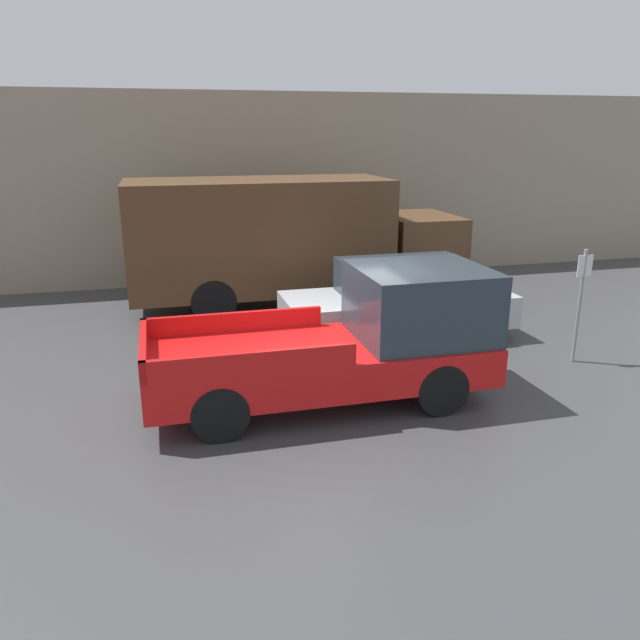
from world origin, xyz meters
The scene contains 7 objects.
ground_plane centered at (0.00, 0.00, 0.00)m, with size 60.00×60.00×0.00m, color #3D3D3F.
building_wall centered at (0.00, 8.25, 2.62)m, with size 28.00×0.15×5.24m.
pickup_truck centered at (0.15, -0.54, 0.99)m, with size 5.44×2.12×2.12m.
car centered at (2.00, 2.20, 0.82)m, with size 4.76×1.86×1.64m.
delivery_truck centered at (0.20, 5.31, 1.70)m, with size 8.11×2.58×3.11m.
parking_sign centered at (4.68, -0.01, 1.22)m, with size 0.30×0.07×2.15m.
newspaper_box centered at (1.66, 7.92, 0.49)m, with size 0.45×0.40×0.97m.
Camera 1 is at (-2.80, -9.54, 4.22)m, focal length 35.00 mm.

